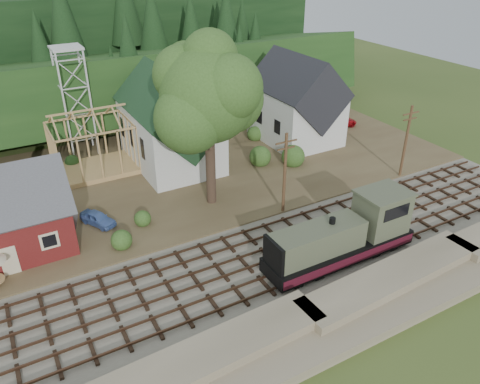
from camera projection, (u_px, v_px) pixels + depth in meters
ground at (245, 266)px, 36.67m from camera, size 140.00×140.00×0.00m
embankment at (311, 338)px, 30.18m from camera, size 64.00×5.00×1.60m
railroad_bed at (245, 265)px, 36.63m from camera, size 64.00×11.00×0.16m
village_flat at (162, 175)px, 50.35m from camera, size 64.00×26.00×0.30m
hillside at (104, 111)px, 68.76m from camera, size 70.00×28.96×12.74m
ridge at (79, 85)px, 80.98m from camera, size 80.00×20.00×12.00m
church at (171, 122)px, 50.06m from camera, size 8.40×15.17×13.00m
farmhouse at (296, 104)px, 56.54m from camera, size 8.40×10.80×10.60m
timber_frame at (93, 146)px, 49.33m from camera, size 8.20×6.20×6.99m
lattice_tower at (70, 69)px, 50.65m from camera, size 3.20×3.20×12.12m
big_tree at (210, 101)px, 40.37m from camera, size 10.90×8.40×14.70m
telegraph_pole_near at (285, 173)px, 41.59m from camera, size 2.20×0.28×8.00m
telegraph_pole_far at (406, 141)px, 48.00m from camera, size 2.20×0.28×8.00m
locomotive at (346, 236)px, 36.43m from camera, size 12.66×3.16×5.04m
car_blue at (98, 218)px, 41.17m from camera, size 2.94×3.79×1.21m
car_red at (339, 122)px, 62.26m from camera, size 5.08×2.85×1.34m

